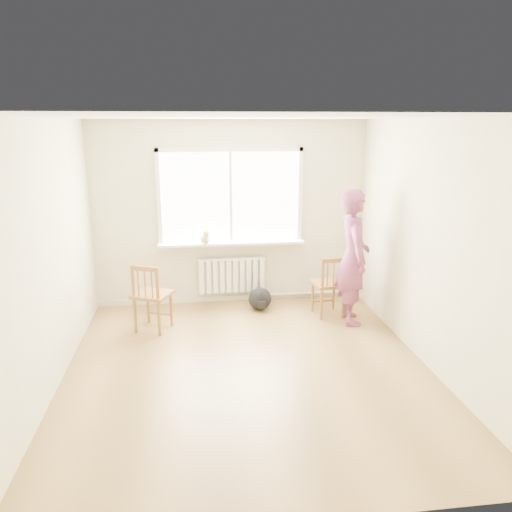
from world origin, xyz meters
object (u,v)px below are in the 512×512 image
object	(u,v)px
person	(353,257)
backpack	(260,299)
cat	(205,237)
chair_left	(151,297)
chair_right	(330,286)

from	to	relation	value
person	backpack	bearing A→B (deg)	67.67
cat	person	bearing A→B (deg)	-32.60
cat	backpack	world-z (taller)	cat
person	backpack	world-z (taller)	person
chair_left	cat	xyz separation A→B (m)	(0.74, 0.83, 0.59)
backpack	person	bearing A→B (deg)	-26.27
person	chair_left	bearing A→B (deg)	93.56
chair_right	person	size ratio (longest dim) A/B	0.48
backpack	chair_left	bearing A→B (deg)	-159.55
chair_left	chair_right	xyz separation A→B (m)	(2.45, 0.22, -0.02)
chair_left	person	world-z (taller)	person
chair_left	chair_right	distance (m)	2.46
person	backpack	xyz separation A→B (m)	(-1.17, 0.58, -0.74)
chair_left	backpack	world-z (taller)	chair_left
chair_right	cat	xyz separation A→B (m)	(-1.70, 0.62, 0.61)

